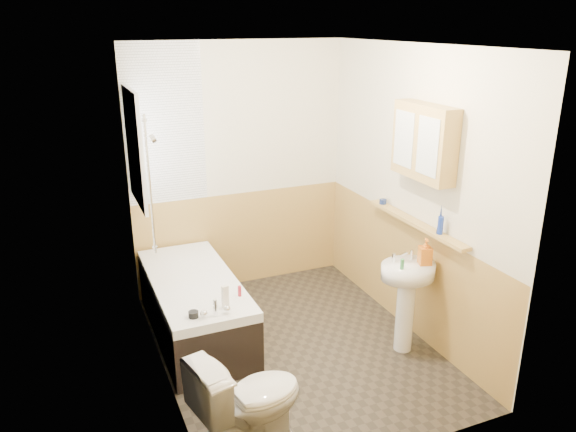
# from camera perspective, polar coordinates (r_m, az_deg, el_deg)

# --- Properties ---
(floor) EXTENTS (2.80, 2.80, 0.00)m
(floor) POSITION_cam_1_polar(r_m,az_deg,el_deg) (4.98, 0.69, -13.13)
(floor) COLOR black
(floor) RESTS_ON ground
(ceiling) EXTENTS (2.80, 2.80, 0.00)m
(ceiling) POSITION_cam_1_polar(r_m,az_deg,el_deg) (4.21, 0.84, 16.98)
(ceiling) COLOR white
(ceiling) RESTS_ON ground
(wall_back) EXTENTS (2.20, 0.02, 2.50)m
(wall_back) POSITION_cam_1_polar(r_m,az_deg,el_deg) (5.70, -4.97, 4.81)
(wall_back) COLOR beige
(wall_back) RESTS_ON ground
(wall_front) EXTENTS (2.20, 0.02, 2.50)m
(wall_front) POSITION_cam_1_polar(r_m,az_deg,el_deg) (3.29, 10.75, -6.63)
(wall_front) COLOR beige
(wall_front) RESTS_ON ground
(wall_left) EXTENTS (0.02, 2.80, 2.50)m
(wall_left) POSITION_cam_1_polar(r_m,az_deg,el_deg) (4.14, -13.45, -1.31)
(wall_left) COLOR beige
(wall_left) RESTS_ON ground
(wall_right) EXTENTS (0.02, 2.80, 2.50)m
(wall_right) POSITION_cam_1_polar(r_m,az_deg,el_deg) (4.97, 12.57, 2.22)
(wall_right) COLOR beige
(wall_right) RESTS_ON ground
(wainscot_right) EXTENTS (0.01, 2.80, 1.00)m
(wainscot_right) POSITION_cam_1_polar(r_m,az_deg,el_deg) (5.22, 11.77, -5.70)
(wainscot_right) COLOR tan
(wainscot_right) RESTS_ON wall_right
(wainscot_front) EXTENTS (2.20, 0.01, 1.00)m
(wainscot_front) POSITION_cam_1_polar(r_m,az_deg,el_deg) (3.69, 9.81, -17.03)
(wainscot_front) COLOR tan
(wainscot_front) RESTS_ON wall_front
(wainscot_back) EXTENTS (2.20, 0.01, 1.00)m
(wainscot_back) POSITION_cam_1_polar(r_m,az_deg,el_deg) (5.91, -4.70, -2.29)
(wainscot_back) COLOR tan
(wainscot_back) RESTS_ON wall_back
(tile_cladding_left) EXTENTS (0.01, 2.80, 2.50)m
(tile_cladding_left) POSITION_cam_1_polar(r_m,az_deg,el_deg) (4.14, -13.15, -1.27)
(tile_cladding_left) COLOR white
(tile_cladding_left) RESTS_ON wall_left
(tile_return_back) EXTENTS (0.75, 0.01, 1.50)m
(tile_return_back) POSITION_cam_1_polar(r_m,az_deg,el_deg) (5.40, -12.46, 9.04)
(tile_return_back) COLOR white
(tile_return_back) RESTS_ON wall_back
(window) EXTENTS (0.03, 0.79, 0.99)m
(window) POSITION_cam_1_polar(r_m,az_deg,el_deg) (4.94, -15.24, 6.71)
(window) COLOR white
(window) RESTS_ON wall_left
(bathtub) EXTENTS (0.70, 1.61, 0.69)m
(bathtub) POSITION_cam_1_polar(r_m,az_deg,el_deg) (5.09, -9.46, -8.94)
(bathtub) COLOR black
(bathtub) RESTS_ON floor
(shower_riser) EXTENTS (0.10, 0.07, 1.12)m
(shower_riser) POSITION_cam_1_polar(r_m,az_deg,el_deg) (4.46, -13.80, 4.19)
(shower_riser) COLOR silver
(shower_riser) RESTS_ON wall_left
(toilet) EXTENTS (0.82, 0.57, 0.73)m
(toilet) POSITION_cam_1_polar(r_m,az_deg,el_deg) (3.78, -3.99, -18.34)
(toilet) COLOR white
(toilet) RESTS_ON floor
(sink) EXTENTS (0.46, 0.37, 0.90)m
(sink) POSITION_cam_1_polar(r_m,az_deg,el_deg) (4.78, 11.96, -7.28)
(sink) COLOR white
(sink) RESTS_ON floor
(pine_shelf) EXTENTS (0.10, 1.30, 0.03)m
(pine_shelf) POSITION_cam_1_polar(r_m,az_deg,el_deg) (4.87, 12.83, -0.69)
(pine_shelf) COLOR tan
(pine_shelf) RESTS_ON wall_right
(medicine_cabinet) EXTENTS (0.17, 0.66, 0.60)m
(medicine_cabinet) POSITION_cam_1_polar(r_m,az_deg,el_deg) (4.61, 13.64, 7.33)
(medicine_cabinet) COLOR tan
(medicine_cabinet) RESTS_ON wall_right
(foam_can) EXTENTS (0.05, 0.05, 0.15)m
(foam_can) POSITION_cam_1_polar(r_m,az_deg,el_deg) (4.60, 15.23, -0.92)
(foam_can) COLOR #19339E
(foam_can) RESTS_ON pine_shelf
(green_bottle) EXTENTS (0.06, 0.06, 0.24)m
(green_bottle) POSITION_cam_1_polar(r_m,az_deg,el_deg) (4.58, 15.23, -0.31)
(green_bottle) COLOR navy
(green_bottle) RESTS_ON pine_shelf
(black_jar) EXTENTS (0.08, 0.08, 0.04)m
(black_jar) POSITION_cam_1_polar(r_m,az_deg,el_deg) (5.26, 9.63, 1.46)
(black_jar) COLOR navy
(black_jar) RESTS_ON pine_shelf
(soap_bottle) EXTENTS (0.16, 0.24, 0.10)m
(soap_bottle) POSITION_cam_1_polar(r_m,az_deg,el_deg) (4.69, 13.72, -4.20)
(soap_bottle) COLOR orange
(soap_bottle) RESTS_ON sink
(clear_bottle) EXTENTS (0.03, 0.03, 0.09)m
(clear_bottle) POSITION_cam_1_polar(r_m,az_deg,el_deg) (4.56, 11.52, -4.82)
(clear_bottle) COLOR #388447
(clear_bottle) RESTS_ON sink
(blue_gel) EXTENTS (0.06, 0.04, 0.19)m
(blue_gel) POSITION_cam_1_polar(r_m,az_deg,el_deg) (4.42, -6.40, -8.17)
(blue_gel) COLOR silver
(blue_gel) RESTS_ON bathtub
(cream_jar) EXTENTS (0.09, 0.09, 0.05)m
(cream_jar) POSITION_cam_1_polar(r_m,az_deg,el_deg) (4.36, -9.58, -9.82)
(cream_jar) COLOR black
(cream_jar) RESTS_ON bathtub
(orange_bottle) EXTENTS (0.03, 0.03, 0.09)m
(orange_bottle) POSITION_cam_1_polar(r_m,az_deg,el_deg) (4.61, -4.95, -7.61)
(orange_bottle) COLOR maroon
(orange_bottle) RESTS_ON bathtub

